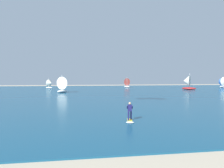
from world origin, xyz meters
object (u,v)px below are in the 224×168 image
Objects in this scene: sailboat_mid_left at (222,83)px; sailboat_heeled_over at (50,84)px; sailboat_outermost at (64,84)px; sailboat_trailing at (187,82)px; kitesurfer at (130,114)px; sailboat_center_horizon at (126,83)px.

sailboat_mid_left reaches higher than sailboat_heeled_over.
sailboat_trailing is at bearing 10.32° from sailboat_outermost.
sailboat_outermost reaches higher than kitesurfer.
sailboat_mid_left is (49.82, 55.61, 1.26)m from kitesurfer.
kitesurfer is 53.40m from sailboat_trailing.
sailboat_outermost is 0.89× the size of sailboat_trailing.
sailboat_trailing is at bearing -48.08° from sailboat_center_horizon.
sailboat_center_horizon is at bearing 169.91° from sailboat_mid_left.
sailboat_center_horizon is at bearing 48.00° from sailboat_outermost.
sailboat_outermost is (-8.24, 37.59, 1.49)m from kitesurfer.
sailboat_heeled_over is at bearing -171.78° from sailboat_center_horizon.
sailboat_mid_left reaches higher than kitesurfer.
sailboat_mid_left is 1.13× the size of sailboat_heeled_over.
sailboat_center_horizon is 1.11× the size of sailboat_heeled_over.
kitesurfer is 0.51× the size of sailboat_center_horizon.
kitesurfer is 63.55m from sailboat_center_horizon.
sailboat_heeled_over is at bearing 177.88° from sailboat_mid_left.
kitesurfer is 74.67m from sailboat_mid_left.
sailboat_outermost is at bearing -169.68° from sailboat_trailing.
sailboat_outermost reaches higher than sailboat_mid_left.
sailboat_center_horizon is at bearing 8.22° from sailboat_heeled_over.
sailboat_outermost is at bearing -132.00° from sailboat_center_horizon.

